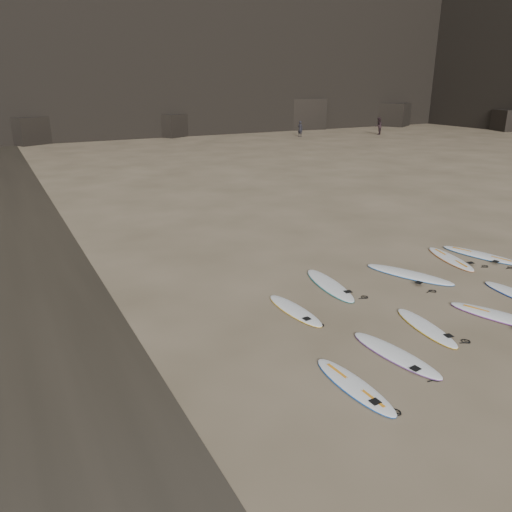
{
  "coord_description": "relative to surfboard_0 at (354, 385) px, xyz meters",
  "views": [
    {
      "loc": [
        -9.41,
        -7.63,
        5.73
      ],
      "look_at": [
        -3.81,
        2.92,
        1.5
      ],
      "focal_mm": 35.0,
      "sensor_mm": 36.0,
      "label": 1
    }
  ],
  "objects": [
    {
      "name": "surfboard_5",
      "position": [
        0.79,
        3.45,
        -0.0
      ],
      "size": [
        0.66,
        2.25,
        0.08
      ],
      "primitive_type": "ellipsoid",
      "rotation": [
        0.0,
        0.0,
        0.06
      ],
      "color": "white",
      "rests_on": "ground"
    },
    {
      "name": "person_b",
      "position": [
        32.74,
        37.01,
        0.88
      ],
      "size": [
        1.13,
        1.11,
        1.84
      ],
      "primitive_type": "imported",
      "rotation": [
        0.0,
        0.0,
        3.86
      ],
      "color": "black",
      "rests_on": "ground"
    },
    {
      "name": "ground",
      "position": [
        3.75,
        1.11,
        -0.04
      ],
      "size": [
        240.0,
        240.0,
        0.0
      ],
      "primitive_type": "plane",
      "color": "#897559",
      "rests_on": "ground"
    },
    {
      "name": "surfboard_0",
      "position": [
        0.0,
        0.0,
        0.0
      ],
      "size": [
        0.61,
        2.3,
        0.08
      ],
      "primitive_type": "ellipsoid",
      "rotation": [
        0.0,
        0.0,
        0.03
      ],
      "color": "white",
      "rests_on": "ground"
    },
    {
      "name": "surfboard_2",
      "position": [
        3.11,
        1.14,
        -0.0
      ],
      "size": [
        0.86,
        2.26,
        0.08
      ],
      "primitive_type": "ellipsoid",
      "rotation": [
        0.0,
        0.0,
        -0.15
      ],
      "color": "white",
      "rests_on": "ground"
    },
    {
      "name": "surfboard_6",
      "position": [
        2.6,
        4.41,
        0.01
      ],
      "size": [
        0.99,
        2.7,
        0.09
      ],
      "primitive_type": "ellipsoid",
      "rotation": [
        0.0,
        0.0,
        -0.14
      ],
      "color": "white",
      "rests_on": "ground"
    },
    {
      "name": "surfboard_9",
      "position": [
        8.75,
        4.11,
        0.01
      ],
      "size": [
        1.37,
        2.8,
        0.1
      ],
      "primitive_type": "ellipsoid",
      "rotation": [
        0.0,
        0.0,
        0.27
      ],
      "color": "white",
      "rests_on": "ground"
    },
    {
      "name": "person_a",
      "position": [
        23.96,
        39.24,
        0.78
      ],
      "size": [
        0.57,
        0.69,
        1.63
      ],
      "primitive_type": "imported",
      "rotation": [
        0.0,
        0.0,
        1.92
      ],
      "color": "black",
      "rests_on": "ground"
    },
    {
      "name": "surfboard_8",
      "position": [
        7.54,
        4.35,
        0.0
      ],
      "size": [
        1.21,
        2.53,
        0.09
      ],
      "primitive_type": "ellipsoid",
      "rotation": [
        0.0,
        0.0,
        -0.26
      ],
      "color": "white",
      "rests_on": "ground"
    },
    {
      "name": "surfboard_7",
      "position": [
        5.27,
        3.93,
        0.01
      ],
      "size": [
        1.74,
        2.83,
        0.1
      ],
      "primitive_type": "ellipsoid",
      "rotation": [
        0.0,
        0.0,
        0.42
      ],
      "color": "white",
      "rests_on": "ground"
    },
    {
      "name": "surfboard_1",
      "position": [
        1.55,
        0.51,
        0.0
      ],
      "size": [
        0.86,
        2.46,
        0.09
      ],
      "primitive_type": "ellipsoid",
      "rotation": [
        0.0,
        0.0,
        0.12
      ],
      "color": "white",
      "rests_on": "ground"
    },
    {
      "name": "surfboard_3",
      "position": [
        5.23,
        0.63,
        0.01
      ],
      "size": [
        1.54,
        2.67,
        0.09
      ],
      "primitive_type": "ellipsoid",
      "rotation": [
        0.0,
        0.0,
        0.37
      ],
      "color": "white",
      "rests_on": "ground"
    }
  ]
}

